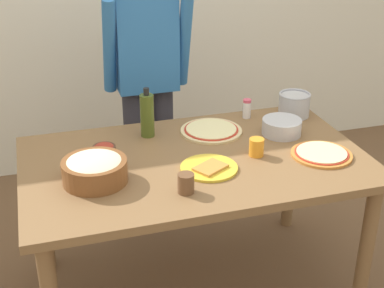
# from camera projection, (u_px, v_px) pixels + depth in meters

# --- Properties ---
(ground) EXTENTS (8.00, 8.00, 0.00)m
(ground) POSITION_uv_depth(u_px,v_px,m) (195.00, 286.00, 2.89)
(ground) COLOR brown
(dining_table) EXTENTS (1.60, 0.96, 0.76)m
(dining_table) POSITION_uv_depth(u_px,v_px,m) (195.00, 175.00, 2.60)
(dining_table) COLOR brown
(dining_table) RESTS_ON ground
(person_cook) EXTENTS (0.49, 0.25, 1.62)m
(person_cook) POSITION_uv_depth(u_px,v_px,m) (147.00, 74.00, 3.12)
(person_cook) COLOR #2D2D38
(person_cook) RESTS_ON ground
(pizza_raw_on_board) EXTENTS (0.32, 0.32, 0.02)m
(pizza_raw_on_board) POSITION_uv_depth(u_px,v_px,m) (211.00, 130.00, 2.82)
(pizza_raw_on_board) COLOR beige
(pizza_raw_on_board) RESTS_ON dining_table
(pizza_cooked_on_tray) EXTENTS (0.29, 0.29, 0.02)m
(pizza_cooked_on_tray) POSITION_uv_depth(u_px,v_px,m) (322.00, 154.00, 2.58)
(pizza_cooked_on_tray) COLOR #C67A33
(pizza_cooked_on_tray) RESTS_ON dining_table
(plate_with_slice) EXTENTS (0.26, 0.26, 0.02)m
(plate_with_slice) POSITION_uv_depth(u_px,v_px,m) (209.00, 168.00, 2.45)
(plate_with_slice) COLOR gold
(plate_with_slice) RESTS_ON dining_table
(popcorn_bowl) EXTENTS (0.28, 0.28, 0.11)m
(popcorn_bowl) POSITION_uv_depth(u_px,v_px,m) (95.00, 169.00, 2.33)
(popcorn_bowl) COLOR brown
(popcorn_bowl) RESTS_ON dining_table
(mixing_bowl_steel) EXTENTS (0.20, 0.20, 0.08)m
(mixing_bowl_steel) POSITION_uv_depth(u_px,v_px,m) (282.00, 127.00, 2.78)
(mixing_bowl_steel) COLOR #B7B7BC
(mixing_bowl_steel) RESTS_ON dining_table
(small_sauce_bowl) EXTENTS (0.11, 0.11, 0.06)m
(small_sauce_bowl) POSITION_uv_depth(u_px,v_px,m) (104.00, 150.00, 2.57)
(small_sauce_bowl) COLOR #4C2D1E
(small_sauce_bowl) RESTS_ON dining_table
(olive_oil_bottle) EXTENTS (0.07, 0.07, 0.26)m
(olive_oil_bottle) POSITION_uv_depth(u_px,v_px,m) (147.00, 115.00, 2.73)
(olive_oil_bottle) COLOR #47561E
(olive_oil_bottle) RESTS_ON dining_table
(steel_pot) EXTENTS (0.17, 0.17, 0.13)m
(steel_pot) POSITION_uv_depth(u_px,v_px,m) (294.00, 104.00, 2.99)
(steel_pot) COLOR #B7B7BC
(steel_pot) RESTS_ON dining_table
(cup_orange) EXTENTS (0.07, 0.07, 0.08)m
(cup_orange) POSITION_uv_depth(u_px,v_px,m) (256.00, 147.00, 2.56)
(cup_orange) COLOR orange
(cup_orange) RESTS_ON dining_table
(cup_small_brown) EXTENTS (0.07, 0.07, 0.08)m
(cup_small_brown) POSITION_uv_depth(u_px,v_px,m) (186.00, 183.00, 2.26)
(cup_small_brown) COLOR brown
(cup_small_brown) RESTS_ON dining_table
(salt_shaker) EXTENTS (0.04, 0.04, 0.11)m
(salt_shaker) POSITION_uv_depth(u_px,v_px,m) (247.00, 109.00, 2.97)
(salt_shaker) COLOR white
(salt_shaker) RESTS_ON dining_table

